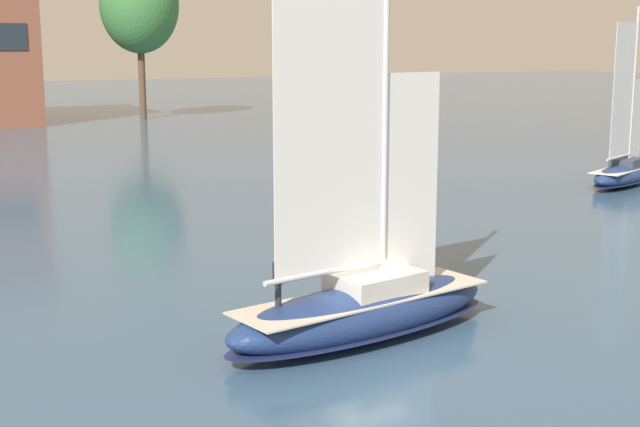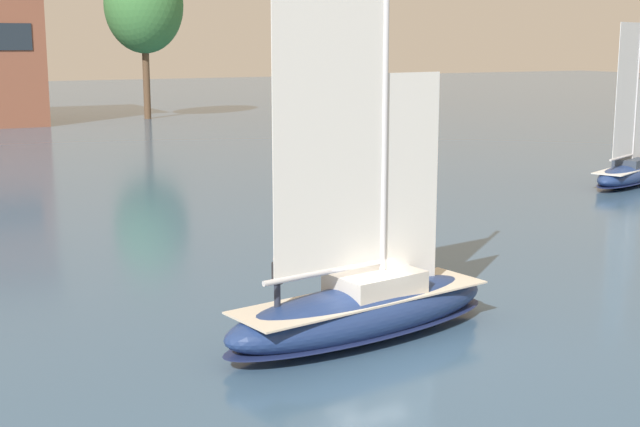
{
  "view_description": "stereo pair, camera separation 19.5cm",
  "coord_description": "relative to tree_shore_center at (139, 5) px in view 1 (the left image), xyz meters",
  "views": [
    {
      "loc": [
        -14.24,
        -23.9,
        9.52
      ],
      "look_at": [
        0.0,
        3.0,
        3.62
      ],
      "focal_mm": 50.0,
      "sensor_mm": 36.0,
      "label": 1
    },
    {
      "loc": [
        -14.06,
        -23.99,
        9.52
      ],
      "look_at": [
        0.0,
        3.0,
        3.62
      ],
      "focal_mm": 50.0,
      "sensor_mm": 36.0,
      "label": 2
    }
  ],
  "objects": [
    {
      "name": "ground_plane",
      "position": [
        -18.32,
        -84.74,
        -13.84
      ],
      "size": [
        400.0,
        400.0,
        0.0
      ],
      "primitive_type": "plane",
      "color": "#385675"
    },
    {
      "name": "sailboat_main",
      "position": [
        -18.3,
        -84.74,
        -12.71
      ],
      "size": [
        10.79,
        4.59,
        14.36
      ],
      "color": "navy",
      "rests_on": "ground"
    },
    {
      "name": "tree_shore_center",
      "position": [
        0.0,
        0.0,
        0.0
      ],
      "size": [
        9.6,
        9.6,
        19.77
      ],
      "color": "brown",
      "rests_on": "ground"
    },
    {
      "name": "sailboat_moored_near_marina",
      "position": [
        13.19,
        -65.9,
        -12.89
      ],
      "size": [
        8.82,
        5.55,
        11.77
      ],
      "color": "navy",
      "rests_on": "ground"
    },
    {
      "name": "channel_buoy",
      "position": [
        -7.38,
        -67.92,
        -13.07
      ],
      "size": [
        1.07,
        1.07,
        1.94
      ],
      "color": "yellow",
      "rests_on": "ground"
    }
  ]
}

